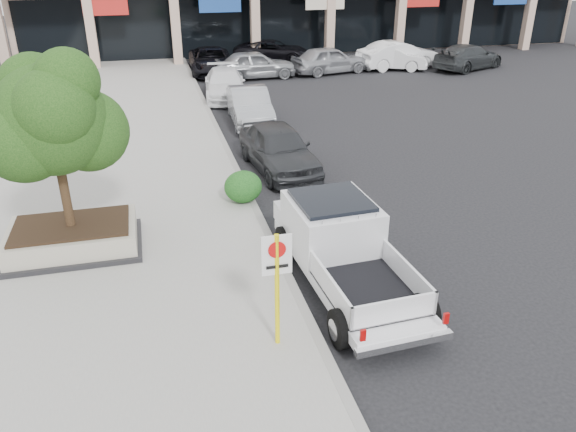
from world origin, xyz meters
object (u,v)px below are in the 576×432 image
(pickup_truck, at_px, (348,253))
(lot_car_a, at_px, (255,64))
(curb_car_d, at_px, (211,61))
(lot_car_b, at_px, (391,58))
(curb_car_a, at_px, (279,148))
(curb_car_c, at_px, (225,84))
(planter, at_px, (73,237))
(planter_tree, at_px, (58,118))
(lot_car_e, at_px, (330,60))
(curb_car_b, at_px, (250,106))
(lot_car_c, at_px, (468,57))
(lot_car_d, at_px, (273,51))
(lot_car_f, at_px, (398,55))
(no_parking_sign, at_px, (277,275))

(pickup_truck, bearing_deg, lot_car_a, 80.88)
(curb_car_d, distance_m, lot_car_b, 10.90)
(curb_car_a, relative_size, curb_car_c, 0.95)
(curb_car_d, bearing_deg, planter, -103.64)
(planter, distance_m, planter_tree, 2.95)
(planter_tree, distance_m, lot_car_e, 23.04)
(curb_car_b, bearing_deg, lot_car_a, 79.87)
(lot_car_c, distance_m, lot_car_e, 8.67)
(curb_car_c, bearing_deg, lot_car_d, 69.23)
(lot_car_d, bearing_deg, lot_car_c, -95.16)
(curb_car_a, xyz_separation_m, lot_car_f, (11.18, 15.06, 0.04))
(lot_car_b, bearing_deg, lot_car_c, -79.86)
(lot_car_c, bearing_deg, curb_car_c, 77.98)
(lot_car_a, bearing_deg, curb_car_a, 169.69)
(curb_car_a, distance_m, lot_car_b, 18.28)
(lot_car_d, bearing_deg, lot_car_b, -102.78)
(lot_car_f, bearing_deg, planter, 131.32)
(planter, height_order, lot_car_e, lot_car_e)
(no_parking_sign, relative_size, curb_car_d, 0.43)
(lot_car_a, height_order, lot_car_e, lot_car_e)
(lot_car_e, bearing_deg, curb_car_d, 63.72)
(lot_car_b, relative_size, lot_car_d, 0.87)
(lot_car_a, distance_m, lot_car_f, 9.10)
(curb_car_c, height_order, lot_car_c, lot_car_c)
(lot_car_d, bearing_deg, pickup_truck, -169.22)
(lot_car_b, bearing_deg, curb_car_d, 104.82)
(curb_car_b, bearing_deg, lot_car_d, 75.81)
(lot_car_c, relative_size, lot_car_f, 1.04)
(planter, distance_m, lot_car_d, 25.69)
(curb_car_b, bearing_deg, lot_car_b, 43.81)
(lot_car_b, distance_m, lot_car_d, 7.69)
(planter_tree, bearing_deg, pickup_truck, -28.75)
(lot_car_b, bearing_deg, curb_car_c, 135.69)
(lot_car_f, bearing_deg, lot_car_c, -114.04)
(planter_tree, height_order, pickup_truck, planter_tree)
(curb_car_b, distance_m, lot_car_e, 11.15)
(curb_car_d, xyz_separation_m, lot_car_b, (10.79, -1.58, -0.02))
(curb_car_d, xyz_separation_m, lot_car_f, (11.35, -1.39, 0.08))
(curb_car_a, distance_m, lot_car_e, 16.17)
(no_parking_sign, bearing_deg, planter, 130.12)
(lot_car_a, xyz_separation_m, lot_car_b, (8.52, 0.40, -0.07))
(curb_car_c, xyz_separation_m, lot_car_b, (10.88, 4.52, 0.02))
(curb_car_d, distance_m, lot_car_f, 11.43)
(curb_car_b, bearing_deg, lot_car_c, 30.86)
(planter_tree, distance_m, curb_car_b, 12.06)
(planter, xyz_separation_m, planter_tree, (0.13, 0.15, 2.94))
(no_parking_sign, xyz_separation_m, curb_car_b, (2.33, 14.91, -0.89))
(lot_car_a, distance_m, lot_car_d, 5.04)
(planter_tree, relative_size, curb_car_d, 0.75)
(planter, distance_m, no_parking_sign, 6.34)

